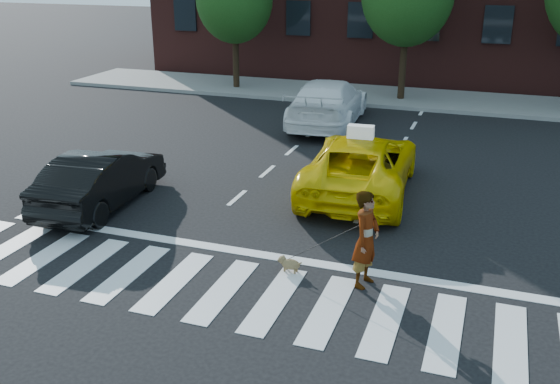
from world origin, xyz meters
name	(u,v)px	position (x,y,z in m)	size (l,w,h in m)	color
ground	(223,291)	(0.00, 0.00, 0.00)	(120.00, 120.00, 0.00)	black
crosswalk	(223,290)	(0.00, 0.00, 0.01)	(13.00, 2.40, 0.01)	silver
stop_line	(255,254)	(0.00, 1.60, 0.01)	(12.00, 0.30, 0.01)	silver
sidewalk_far	(391,97)	(0.00, 17.50, 0.07)	(30.00, 4.00, 0.15)	slate
taxi	(361,164)	(1.24, 5.88, 0.75)	(2.50, 5.42, 1.51)	#DAB704
black_sedan	(101,179)	(-4.52, 2.87, 0.69)	(1.46, 4.19, 1.38)	black
white_suv	(328,102)	(-1.40, 12.31, 0.82)	(2.31, 5.68, 1.65)	white
woman	(366,239)	(2.39, 1.10, 0.93)	(0.68, 0.44, 1.86)	#999999
dog	(289,263)	(0.90, 1.11, 0.18)	(0.53, 0.25, 0.30)	olive
taxi_sign	(361,132)	(1.24, 5.68, 1.67)	(0.65, 0.28, 0.32)	white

